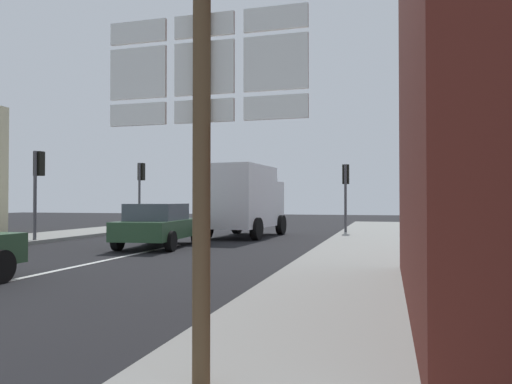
# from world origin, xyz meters

# --- Properties ---
(ground_plane) EXTENTS (80.00, 80.00, 0.00)m
(ground_plane) POSITION_xyz_m (0.00, 10.00, 0.00)
(ground_plane) COLOR black
(sidewalk_right) EXTENTS (3.10, 44.00, 0.14)m
(sidewalk_right) POSITION_xyz_m (6.54, 8.00, 0.07)
(sidewalk_right) COLOR gray
(sidewalk_right) RESTS_ON ground
(lane_centre_stripe) EXTENTS (0.16, 12.00, 0.01)m
(lane_centre_stripe) POSITION_xyz_m (0.00, 6.00, 0.01)
(lane_centre_stripe) COLOR silver
(lane_centre_stripe) RESTS_ON ground
(sedan_far) EXTENTS (2.28, 4.35, 1.47)m
(sedan_far) POSITION_xyz_m (-0.32, 11.11, 0.76)
(sedan_far) COLOR #2D5133
(sedan_far) RESTS_ON ground
(delivery_truck) EXTENTS (2.79, 5.14, 3.05)m
(delivery_truck) POSITION_xyz_m (1.13, 16.25, 1.65)
(delivery_truck) COLOR silver
(delivery_truck) RESTS_ON ground
(route_sign_post) EXTENTS (1.66, 0.14, 3.20)m
(route_sign_post) POSITION_xyz_m (5.75, -0.20, 2.00)
(route_sign_post) COLOR brown
(route_sign_post) RESTS_ON ground
(traffic_light_near_left) EXTENTS (0.30, 0.49, 3.39)m
(traffic_light_near_left) POSITION_xyz_m (-5.29, 11.22, 2.51)
(traffic_light_near_left) COLOR #47474C
(traffic_light_near_left) RESTS_ON ground
(traffic_light_far_left) EXTENTS (0.30, 0.49, 3.54)m
(traffic_light_far_left) POSITION_xyz_m (-5.29, 18.87, 2.62)
(traffic_light_far_left) COLOR #47474C
(traffic_light_far_left) RESTS_ON ground
(traffic_light_far_right) EXTENTS (0.30, 0.49, 3.24)m
(traffic_light_far_right) POSITION_xyz_m (5.29, 18.72, 2.40)
(traffic_light_far_right) COLOR #47474C
(traffic_light_far_right) RESTS_ON ground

